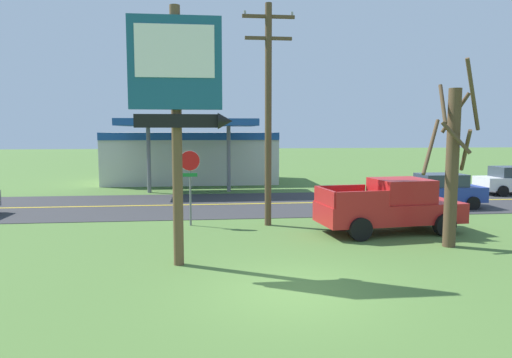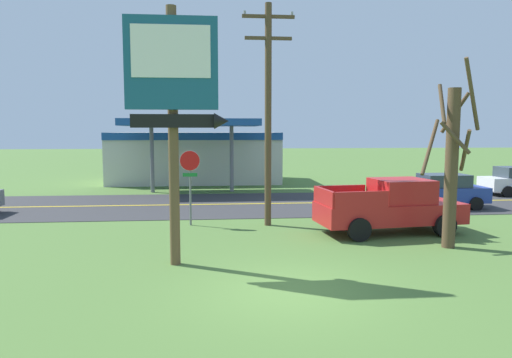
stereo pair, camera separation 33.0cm
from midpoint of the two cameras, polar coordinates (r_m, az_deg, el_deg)
ground_plane at (r=11.06m, az=3.80°, el=-13.62°), size 180.00×180.00×0.00m
road_asphalt at (r=23.62m, az=-1.73°, el=-3.09°), size 140.00×8.00×0.02m
road_centre_line at (r=23.62m, az=-1.73°, el=-3.06°), size 126.00×0.20×0.01m
motel_sign at (r=12.73m, az=-10.29°, el=10.43°), size 2.73×0.54×6.99m
stop_sign at (r=18.27m, az=-8.60°, el=0.59°), size 0.80×0.08×2.95m
utility_pole at (r=18.10m, az=0.98°, el=8.63°), size 2.00×0.26×8.50m
bare_tree at (r=15.88m, az=22.36°, el=1.97°), size 1.87×1.87×5.85m
gas_station at (r=34.11m, az=-8.16°, el=2.88°), size 12.00×11.50×4.40m
pickup_red_parked_on_lawn at (r=17.62m, az=15.70°, el=-3.24°), size 5.40×2.70×1.96m
car_blue_far_lane at (r=24.14m, az=21.07°, el=-1.32°), size 4.20×2.00×1.64m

